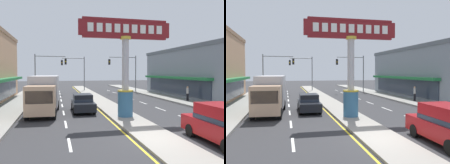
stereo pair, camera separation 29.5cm
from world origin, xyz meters
The scene contains 14 objects.
ground_plane centered at (0.00, 0.00, 0.00)m, with size 160.00×160.00×0.00m, color #303033.
median_strip centered at (0.00, 18.00, 0.07)m, with size 2.27×52.00×0.14m, color gray.
sidewalk_left centered at (-9.24, 16.00, 0.09)m, with size 3.00×60.00×0.18m, color gray.
sidewalk_right centered at (9.24, 16.00, 0.09)m, with size 3.00×60.00×0.18m, color gray.
lane_markings centered at (0.00, 16.65, 0.00)m, with size 9.01×52.00×0.01m.
district_sign centered at (0.00, 5.85, 4.01)m, with size 6.96×1.18×7.24m.
storefront_right centered at (14.82, 17.68, 3.35)m, with size 9.74×19.50×6.69m.
traffic_light_left_side centered at (-6.37, 26.82, 4.25)m, with size 4.86×0.46×6.20m.
traffic_light_right_side centered at (6.37, 26.56, 4.25)m, with size 4.86×0.46×6.20m.
traffic_light_median_far centered at (-1.51, 31.35, 4.19)m, with size 4.20×0.46×6.20m.
box_truck_near_right_lane centered at (-6.01, 9.48, 1.69)m, with size 2.51×7.00×3.12m.
sedan_far_right_lane centered at (-2.79, 9.43, 0.79)m, with size 1.87×4.32×1.53m.
suv_near_left_lane centered at (2.79, -1.27, 0.98)m, with size 2.03×4.63×1.90m.
pedestrian_near_kerb centered at (9.54, 12.86, 1.12)m, with size 0.42×0.45×1.66m.
Camera 1 is at (-5.05, -10.74, 3.48)m, focal length 37.26 mm.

